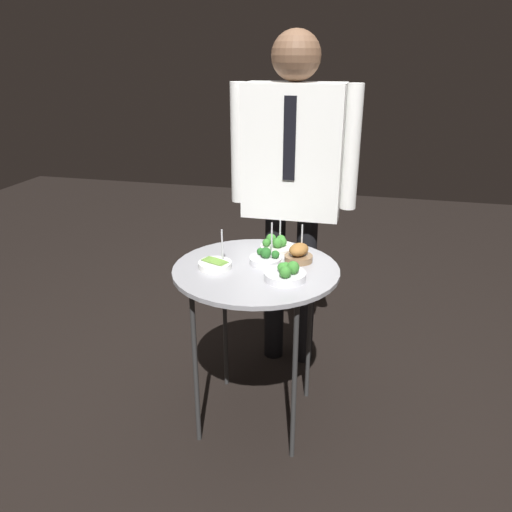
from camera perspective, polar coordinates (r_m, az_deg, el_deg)
name	(u,v)px	position (r m, az deg, el deg)	size (l,w,h in m)	color
ground_plane	(256,416)	(2.37, 0.00, -17.78)	(8.00, 8.00, 0.00)	black
serving_cart	(256,280)	(2.01, 0.00, -2.77)	(0.67, 0.67, 0.73)	#939399
bowl_broccoli_front_right	(266,257)	(2.02, 1.15, -0.16)	(0.13, 0.13, 0.17)	silver
bowl_asparagus_front_center	(215,264)	(1.99, -4.70, -0.94)	(0.13, 0.13, 0.15)	white
bowl_broccoli_mid_right	(286,274)	(1.87, 3.43, -2.05)	(0.16, 0.16, 0.08)	silver
bowl_roast_center	(299,254)	(2.05, 4.90, 0.26)	(0.12, 0.12, 0.15)	brown
bowl_broccoli_front_left	(277,245)	(2.16, 2.41, 1.25)	(0.15, 0.15, 0.13)	silver
waiter_figure	(293,168)	(2.37, 4.25, 10.03)	(0.60, 0.23, 1.63)	black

